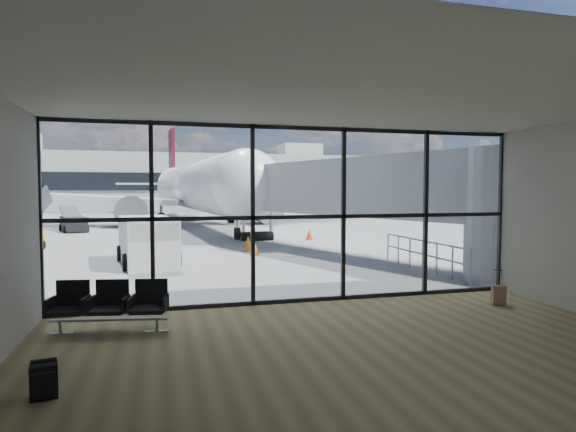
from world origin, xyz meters
name	(u,v)px	position (x,y,z in m)	size (l,w,h in m)	color
ground	(194,217)	(0.00, 40.00, 0.00)	(220.00, 220.00, 0.00)	slate
lounge_shell	(384,205)	(0.00, -4.80, 2.65)	(12.02, 8.01, 4.51)	brown
glass_curtain_wall	(299,215)	(0.00, 0.00, 2.25)	(12.10, 0.12, 4.50)	white
jet_bridge	(364,193)	(4.90, 7.07, 2.76)	(8.00, 16.50, 4.33)	#999C9E
apron_railing	(422,251)	(5.60, 3.50, 0.72)	(0.06, 5.46, 1.11)	gray
far_terminal	(179,181)	(-0.59, 61.97, 4.21)	(80.00, 12.20, 11.00)	#A2A29D
tree_3	(3,178)	(-27.00, 72.00, 4.63)	(4.95, 4.95, 7.12)	#382619
tree_4	(45,175)	(-21.00, 72.00, 5.25)	(5.61, 5.61, 8.07)	#382619
tree_5	(86,171)	(-15.00, 72.00, 5.88)	(6.27, 6.27, 9.03)	#382619
seating_row	(110,303)	(-4.42, -1.39, 0.57)	(2.33, 1.04, 1.03)	gray
backpack	(44,381)	(-5.00, -4.57, 0.26)	(0.39, 0.37, 0.53)	black
suitcase	(499,295)	(4.73, -1.60, 0.27)	(0.37, 0.31, 0.89)	#906950
airliner	(195,187)	(-0.47, 30.85, 3.09)	(33.86, 39.32, 10.13)	white
service_van	(148,241)	(-3.90, 7.54, 0.93)	(2.52, 4.39, 1.81)	silver
belt_loader	(73,223)	(-9.23, 24.11, 0.60)	(2.42, 4.07, 1.78)	black
mobile_stairs	(11,240)	(-10.10, 12.88, 0.59)	(2.79, 3.85, 2.47)	yellow
traffic_cone_a	(248,243)	(0.66, 11.05, 0.32)	(0.47, 0.47, 0.67)	orange
traffic_cone_b	(254,248)	(0.60, 9.23, 0.32)	(0.47, 0.47, 0.67)	orange
traffic_cone_c	(309,235)	(4.93, 14.79, 0.29)	(0.43, 0.43, 0.61)	#FB320D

